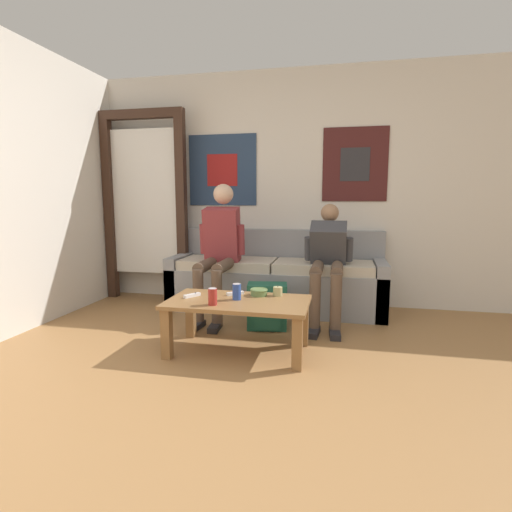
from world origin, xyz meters
TOP-DOWN VIEW (x-y plane):
  - ground_plane at (0.00, 0.00)m, footprint 18.00×18.00m
  - wall_back at (-0.00, 2.59)m, footprint 10.00×0.07m
  - door_frame at (-1.68, 2.37)m, footprint 1.00×0.10m
  - couch at (-0.14, 2.25)m, footprint 2.25×0.68m
  - coffee_table at (-0.22, 0.99)m, footprint 1.07×0.59m
  - person_seated_adult at (-0.65, 1.88)m, footprint 0.47×0.83m
  - person_seated_teen at (0.41, 1.92)m, footprint 0.47×0.92m
  - backpack at (-0.11, 1.58)m, footprint 0.38×0.28m
  - ceramic_bowl at (-0.10, 1.17)m, footprint 0.14×0.14m
  - pillar_candle at (0.05, 1.19)m, footprint 0.07×0.07m
  - drink_can_blue at (-0.24, 1.01)m, footprint 0.07×0.07m
  - drink_can_red at (-0.37, 0.82)m, footprint 0.07×0.07m
  - game_controller_near_left at (-0.29, 1.15)m, footprint 0.13×0.12m
  - game_controller_near_right at (-0.60, 1.02)m, footprint 0.11×0.14m

SIDE VIEW (x-z plane):
  - ground_plane at x=0.00m, z-range 0.00..0.00m
  - backpack at x=-0.11m, z-range -0.01..0.40m
  - couch at x=-0.14m, z-range -0.11..0.72m
  - coffee_table at x=-0.22m, z-range 0.13..0.54m
  - game_controller_near_left at x=-0.29m, z-range 0.41..0.43m
  - game_controller_near_right at x=-0.60m, z-range 0.41..0.43m
  - ceramic_bowl at x=-0.10m, z-range 0.41..0.47m
  - pillar_candle at x=0.05m, z-range 0.40..0.49m
  - drink_can_blue at x=-0.24m, z-range 0.41..0.53m
  - drink_can_red at x=-0.37m, z-range 0.41..0.53m
  - person_seated_teen at x=0.41m, z-range 0.07..1.19m
  - person_seated_adult at x=-0.65m, z-range 0.06..1.38m
  - door_frame at x=-1.68m, z-range 0.12..2.27m
  - wall_back at x=0.00m, z-range 0.00..2.55m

